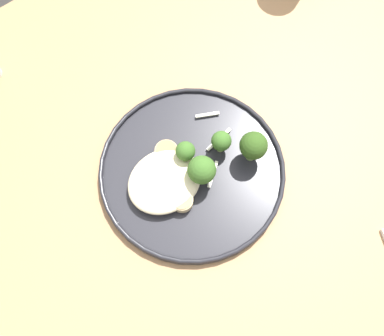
% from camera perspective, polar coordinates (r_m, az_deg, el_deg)
% --- Properties ---
extents(ground, '(6.00, 6.00, 0.00)m').
position_cam_1_polar(ground, '(1.41, 2.22, -10.77)').
color(ground, '#2D2B28').
extents(wooden_dining_table, '(1.40, 1.00, 0.74)m').
position_cam_1_polar(wooden_dining_table, '(0.77, 4.01, -2.05)').
color(wooden_dining_table, '#9E754C').
rests_on(wooden_dining_table, ground).
extents(dinner_plate, '(0.29, 0.29, 0.02)m').
position_cam_1_polar(dinner_plate, '(0.68, 0.00, -0.35)').
color(dinner_plate, '#232328').
rests_on(dinner_plate, wooden_dining_table).
extents(noodle_bed, '(0.12, 0.10, 0.03)m').
position_cam_1_polar(noodle_bed, '(0.66, -3.60, -1.69)').
color(noodle_bed, beige).
rests_on(noodle_bed, dinner_plate).
extents(seared_scallop_half_hidden, '(0.03, 0.03, 0.02)m').
position_cam_1_polar(seared_scallop_half_hidden, '(0.67, -5.24, -0.83)').
color(seared_scallop_half_hidden, '#DBB77A').
rests_on(seared_scallop_half_hidden, dinner_plate).
extents(seared_scallop_center_golden, '(0.03, 0.03, 0.02)m').
position_cam_1_polar(seared_scallop_center_golden, '(0.66, -3.00, -2.58)').
color(seared_scallop_center_golden, '#E5C689').
rests_on(seared_scallop_center_golden, dinner_plate).
extents(seared_scallop_on_noodles, '(0.04, 0.04, 0.02)m').
position_cam_1_polar(seared_scallop_on_noodles, '(0.68, -3.35, 2.12)').
color(seared_scallop_on_noodles, '#DBB77A').
rests_on(seared_scallop_on_noodles, dinner_plate).
extents(seared_scallop_tilted_round, '(0.03, 0.03, 0.02)m').
position_cam_1_polar(seared_scallop_tilted_round, '(0.66, -3.28, -0.92)').
color(seared_scallop_tilted_round, '#DBB77A').
rests_on(seared_scallop_tilted_round, dinner_plate).
extents(seared_scallop_tiny_bay, '(0.03, 0.03, 0.01)m').
position_cam_1_polar(seared_scallop_tiny_bay, '(0.65, -4.55, -4.08)').
color(seared_scallop_tiny_bay, beige).
rests_on(seared_scallop_tiny_bay, dinner_plate).
extents(seared_scallop_left_edge, '(0.03, 0.03, 0.02)m').
position_cam_1_polar(seared_scallop_left_edge, '(0.65, -1.29, -4.32)').
color(seared_scallop_left_edge, '#E5C689').
rests_on(seared_scallop_left_edge, dinner_plate).
extents(seared_scallop_right_edge, '(0.03, 0.03, 0.02)m').
position_cam_1_polar(seared_scallop_right_edge, '(0.66, -0.75, -1.17)').
color(seared_scallop_right_edge, '#E5C689').
rests_on(seared_scallop_right_edge, dinner_plate).
extents(broccoli_floret_right_tilted, '(0.03, 0.03, 0.05)m').
position_cam_1_polar(broccoli_floret_right_tilted, '(0.65, -0.87, 2.09)').
color(broccoli_floret_right_tilted, '#7A994C').
rests_on(broccoli_floret_right_tilted, dinner_plate).
extents(broccoli_floret_tall_stalk, '(0.04, 0.04, 0.06)m').
position_cam_1_polar(broccoli_floret_tall_stalk, '(0.66, 8.02, 2.84)').
color(broccoli_floret_tall_stalk, '#7A994C').
rests_on(broccoli_floret_tall_stalk, dinner_plate).
extents(broccoli_floret_small_sprig, '(0.03, 0.03, 0.05)m').
position_cam_1_polar(broccoli_floret_small_sprig, '(0.67, 3.84, 3.48)').
color(broccoli_floret_small_sprig, '#89A356').
rests_on(broccoli_floret_small_sprig, dinner_plate).
extents(broccoli_floret_split_head, '(0.04, 0.04, 0.06)m').
position_cam_1_polar(broccoli_floret_split_head, '(0.64, 1.28, -0.29)').
color(broccoli_floret_split_head, '#89A356').
rests_on(broccoli_floret_split_head, dinner_plate).
extents(onion_sliver_short_strip, '(0.05, 0.01, 0.00)m').
position_cam_1_polar(onion_sliver_short_strip, '(0.70, 3.53, 3.75)').
color(onion_sliver_short_strip, silver).
rests_on(onion_sliver_short_strip, dinner_plate).
extents(onion_sliver_long_sliver, '(0.04, 0.03, 0.00)m').
position_cam_1_polar(onion_sliver_long_sliver, '(0.67, 2.57, -0.62)').
color(onion_sliver_long_sliver, silver).
rests_on(onion_sliver_long_sliver, dinner_plate).
extents(onion_sliver_curled_piece, '(0.04, 0.02, 0.00)m').
position_cam_1_polar(onion_sliver_curled_piece, '(0.71, 2.02, 6.97)').
color(onion_sliver_curled_piece, silver).
rests_on(onion_sliver_curled_piece, dinner_plate).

